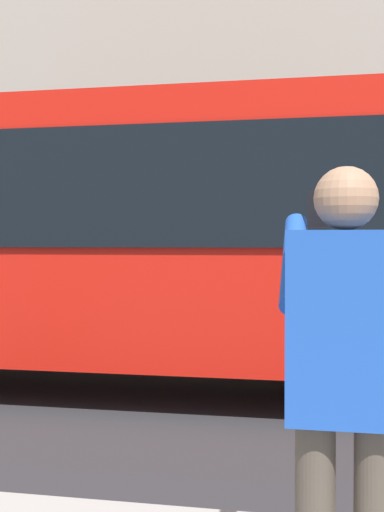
# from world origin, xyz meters

# --- Properties ---
(ground_plane) EXTENTS (60.00, 60.00, 0.00)m
(ground_plane) POSITION_xyz_m (0.00, 0.00, 0.00)
(ground_plane) COLOR #2B2B2D
(building_facade_far) EXTENTS (28.00, 1.55, 12.00)m
(building_facade_far) POSITION_xyz_m (-0.02, -6.80, 5.99)
(building_facade_far) COLOR #A89E8E
(building_facade_far) RESTS_ON ground_plane
(red_bus) EXTENTS (9.05, 2.54, 3.08)m
(red_bus) POSITION_xyz_m (2.00, 0.09, 1.68)
(red_bus) COLOR red
(red_bus) RESTS_ON ground_plane
(pedestrian_photographer) EXTENTS (0.53, 0.52, 1.70)m
(pedestrian_photographer) POSITION_xyz_m (-0.37, 4.64, 1.14)
(pedestrian_photographer) COLOR #4C4238
(pedestrian_photographer) RESTS_ON sidewalk_curb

